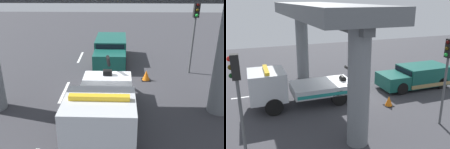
{
  "view_description": "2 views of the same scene",
  "coord_description": "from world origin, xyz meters",
  "views": [
    {
      "loc": [
        11.98,
        0.57,
        5.98
      ],
      "look_at": [
        0.67,
        0.26,
        1.33
      ],
      "focal_mm": 39.52,
      "sensor_mm": 36.0,
      "label": 1
    },
    {
      "loc": [
        6.14,
        14.1,
        6.29
      ],
      "look_at": [
        0.49,
        -0.61,
        1.42
      ],
      "focal_mm": 39.72,
      "sensor_mm": 36.0,
      "label": 2
    }
  ],
  "objects": [
    {
      "name": "tow_truck_white",
      "position": [
        3.73,
        -0.01,
        1.2
      ],
      "size": [
        7.26,
        2.47,
        2.46
      ],
      "color": "silver",
      "rests_on": "ground"
    },
    {
      "name": "towed_van_green",
      "position": [
        -5.45,
        0.0,
        0.78
      ],
      "size": [
        5.21,
        2.25,
        1.58
      ],
      "color": "#145147",
      "rests_on": "ground"
    },
    {
      "name": "traffic_cone_orange",
      "position": [
        -1.73,
        2.24,
        0.29
      ],
      "size": [
        0.52,
        0.52,
        0.62
      ],
      "color": "orange",
      "rests_on": "ground"
    },
    {
      "name": "ground_plane",
      "position": [
        0.0,
        0.0,
        -0.05
      ],
      "size": [
        60.0,
        40.0,
        0.1
      ],
      "primitive_type": "cube",
      "color": "#38383D"
    },
    {
      "name": "overpass_structure",
      "position": [
        1.79,
        0.0,
        4.96
      ],
      "size": [
        3.6,
        12.46,
        5.99
      ],
      "color": "slate",
      "rests_on": "ground"
    },
    {
      "name": "lane_stripe_mid",
      "position": [
        0.0,
        -2.36,
        0.0
      ],
      "size": [
        2.6,
        0.16,
        0.01
      ],
      "primitive_type": "cube",
      "color": "silver",
      "rests_on": "ground"
    },
    {
      "name": "lane_stripe_west",
      "position": [
        -6.0,
        -2.36,
        0.0
      ],
      "size": [
        2.6,
        0.16,
        0.01
      ],
      "primitive_type": "cube",
      "color": "silver",
      "rests_on": "ground"
    },
    {
      "name": "traffic_light_near",
      "position": [
        -2.98,
        5.15,
        3.24
      ],
      "size": [
        0.39,
        0.32,
        4.45
      ],
      "color": "#515456",
      "rests_on": "ground"
    }
  ]
}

